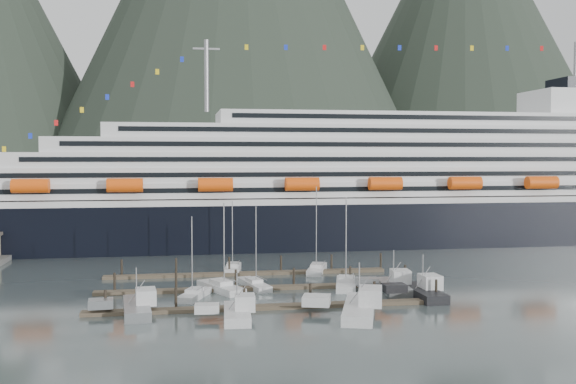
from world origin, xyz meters
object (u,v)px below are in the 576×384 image
sailboat_a (194,295)px  sailboat_d (254,285)px  cruise_ship (378,191)px  sailboat_f (233,269)px  trawler_d (422,291)px  trawler_e (393,286)px  sailboat_g (317,269)px  sailboat_c (221,288)px  trawler_c (358,307)px  sailboat_h (346,285)px  trawler_a (136,306)px  trawler_b (236,312)px

sailboat_a → sailboat_d: 11.43m
cruise_ship → sailboat_f: (-37.17, -34.95, -11.62)m
trawler_d → trawler_e: bearing=30.0°
sailboat_f → trawler_d: 36.29m
cruise_ship → sailboat_d: (-35.13, -49.91, -11.64)m
sailboat_g → sailboat_c: bearing=146.8°
sailboat_d → trawler_c: bearing=-164.4°
sailboat_g → trawler_e: size_ratio=1.43×
cruise_ship → sailboat_h: (-21.14, -52.49, -11.59)m
sailboat_a → trawler_a: size_ratio=1.01×
sailboat_g → trawler_e: bearing=-139.6°
trawler_a → sailboat_c: bearing=-48.6°
sailboat_a → trawler_b: size_ratio=1.22×
trawler_b → sailboat_a: bearing=23.7°
sailboat_d → sailboat_h: 14.22m
sailboat_h → trawler_e: 7.42m
trawler_d → trawler_e: 5.42m
sailboat_h → trawler_c: size_ratio=0.98×
sailboat_f → cruise_ship: bearing=-38.7°
sailboat_h → trawler_d: size_ratio=1.27×
trawler_c → trawler_d: 14.68m
sailboat_a → trawler_d: bearing=-76.5°
trawler_b → trawler_d: (27.48, 8.62, 0.04)m
sailboat_g → trawler_a: 39.74m
sailboat_c → sailboat_h: bearing=-116.4°
trawler_e → sailboat_d: bearing=77.6°
sailboat_d → trawler_a: (-17.05, -14.54, 0.44)m
cruise_ship → sailboat_f: 52.33m
sailboat_d → trawler_e: (20.14, -6.70, 0.48)m
sailboat_d → trawler_a: sailboat_d is taller
cruise_ship → sailboat_g: 45.62m
trawler_e → cruise_ship: bearing=-8.8°
trawler_b → trawler_d: size_ratio=0.87×
sailboat_f → trawler_c: (13.16, -34.94, 0.51)m
sailboat_d → sailboat_h: bearing=-113.9°
sailboat_a → sailboat_h: sailboat_h is taller
sailboat_c → trawler_e: 25.80m
trawler_b → trawler_e: (24.64, 13.24, 0.05)m
trawler_b → trawler_e: size_ratio=0.92×
trawler_c → sailboat_h: bearing=8.4°
cruise_ship → trawler_e: 59.62m
sailboat_d → trawler_d: 25.62m
sailboat_a → trawler_e: bearing=-68.4°
sailboat_c → sailboat_h: 19.23m
sailboat_c → trawler_e: sailboat_c is taller
sailboat_g → sailboat_h: 14.71m
cruise_ship → sailboat_h: 57.76m
sailboat_f → trawler_b: sailboat_f is taller
trawler_e → sailboat_h: bearing=62.2°
sailboat_d → trawler_d: bearing=-129.7°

